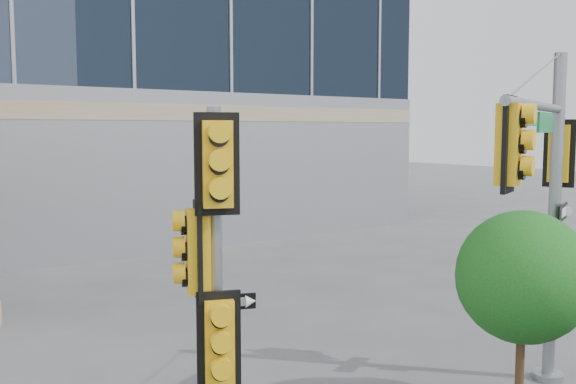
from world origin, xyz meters
TOP-DOWN VIEW (x-y plane):
  - main_signal_pole at (2.38, -1.61)m, footprint 4.36×2.08m
  - secondary_signal_pole at (-3.48, -0.82)m, footprint 0.83×0.81m
  - street_tree at (1.57, -1.78)m, footprint 2.14×2.09m

SIDE VIEW (x-z plane):
  - street_tree at x=1.57m, z-range 0.53..3.86m
  - secondary_signal_pole at x=-3.48m, z-range 0.42..5.28m
  - main_signal_pole at x=2.38m, z-range 0.71..6.63m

